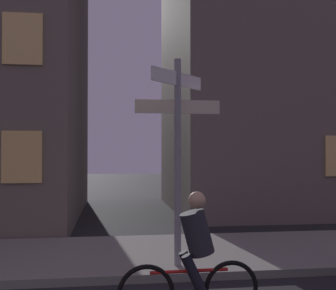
% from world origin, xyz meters
% --- Properties ---
extents(sidewalk_kerb, '(40.00, 3.22, 0.14)m').
position_xyz_m(sidewalk_kerb, '(0.00, 7.03, 0.07)').
color(sidewalk_kerb, gray).
rests_on(sidewalk_kerb, ground_plane).
extents(signpost, '(1.50, 1.04, 3.61)m').
position_xyz_m(signpost, '(1.29, 5.95, 2.29)').
color(signpost, gray).
rests_on(signpost, sidewalk_kerb).
extents(cyclist, '(1.82, 0.34, 1.61)m').
position_xyz_m(cyclist, '(1.17, 3.91, 0.75)').
color(cyclist, black).
rests_on(cyclist, ground_plane).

